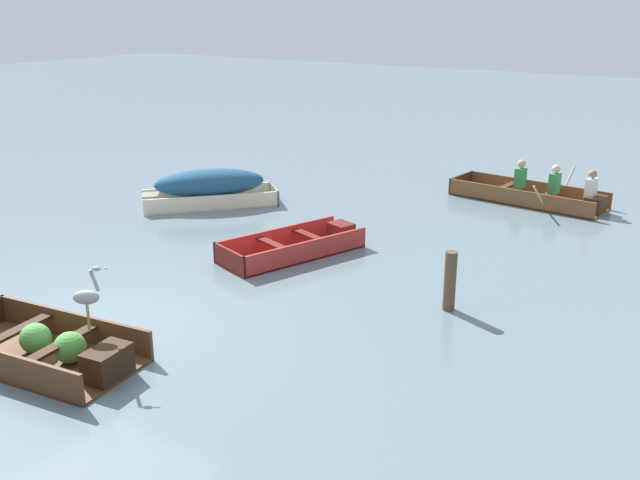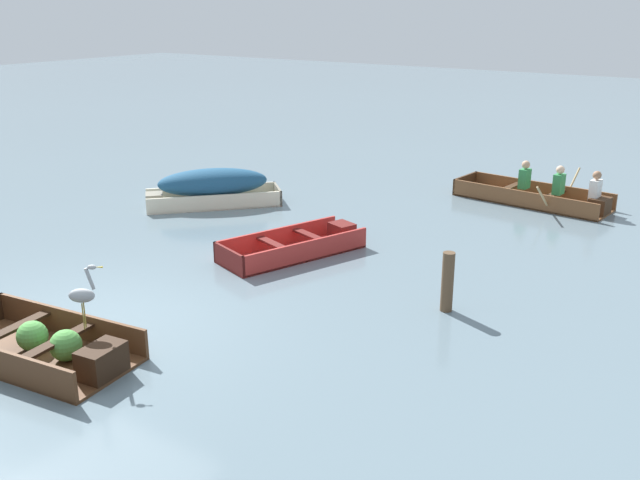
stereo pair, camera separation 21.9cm
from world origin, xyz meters
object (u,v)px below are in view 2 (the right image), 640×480
Objects in this scene: skiff_cream_mid_moored at (212,185)px; rowboat_wooden_brown_with_crew at (542,195)px; dinghy_dark_varnish_foreground at (45,347)px; skiff_red_near_moored at (298,246)px; mooring_post at (447,282)px; heron_on_dinghy at (83,294)px.

rowboat_wooden_brown_with_crew is (5.98, 4.12, -0.24)m from skiff_cream_mid_moored.
skiff_cream_mid_moored reaches higher than dinghy_dark_varnish_foreground.
skiff_red_near_moored is 3.35m from mooring_post.
dinghy_dark_varnish_foreground is 0.79× the size of rowboat_wooden_brown_with_crew.
skiff_red_near_moored is 1.01× the size of skiff_cream_mid_moored.
mooring_post is at bearing -14.00° from skiff_red_near_moored.
rowboat_wooden_brown_with_crew is 3.87× the size of mooring_post.
rowboat_wooden_brown_with_crew is 6.47m from mooring_post.
rowboat_wooden_brown_with_crew is 4.13× the size of heron_on_dinghy.
mooring_post is (0.66, -6.43, 0.23)m from rowboat_wooden_brown_with_crew.
rowboat_wooden_brown_with_crew reaches higher than dinghy_dark_varnish_foreground.
skiff_cream_mid_moored is at bearing 119.96° from heron_on_dinghy.
mooring_post reaches higher than skiff_red_near_moored.
dinghy_dark_varnish_foreground is 5.49m from mooring_post.
heron_on_dinghy is at bearing 32.15° from dinghy_dark_varnish_foreground.
skiff_cream_mid_moored is 7.27m from rowboat_wooden_brown_with_crew.
heron_on_dinghy is (-2.40, -10.33, 0.69)m from rowboat_wooden_brown_with_crew.
dinghy_dark_varnish_foreground is at bearing -130.04° from mooring_post.
rowboat_wooden_brown_with_crew is 10.63m from heron_on_dinghy.
heron_on_dinghy is at bearing -87.83° from skiff_red_near_moored.
skiff_cream_mid_moored is 0.79× the size of rowboat_wooden_brown_with_crew.
rowboat_wooden_brown_with_crew is at bearing 74.87° from dinghy_dark_varnish_foreground.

